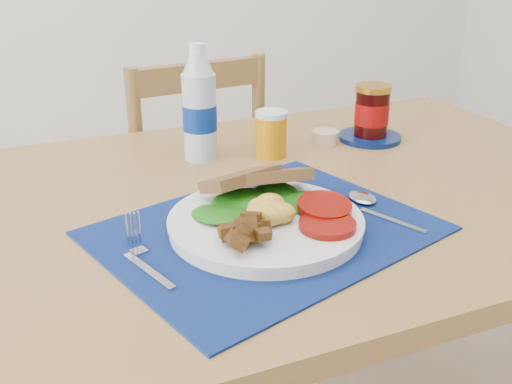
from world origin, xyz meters
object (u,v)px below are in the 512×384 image
Objects in this scene: breakfast_plate at (263,219)px; jam_on_saucer at (372,116)px; water_bottle at (200,110)px; chair_far at (187,174)px; juice_glass at (271,135)px.

breakfast_plate is 2.17× the size of jam_on_saucer.
water_bottle is 0.40m from jam_on_saucer.
juice_glass is (0.07, -0.43, 0.24)m from chair_far.
jam_on_saucer reaches higher than breakfast_plate.
jam_on_saucer is (0.42, 0.33, 0.03)m from breakfast_plate.
jam_on_saucer reaches higher than juice_glass.
juice_glass is (0.16, 0.33, 0.02)m from breakfast_plate.
juice_glass is at bearing -178.15° from jam_on_saucer.
juice_glass reaches higher than breakfast_plate.
chair_far is 11.74× the size of juice_glass.
juice_glass is at bearing 57.99° from breakfast_plate.
juice_glass is (0.14, -0.04, -0.06)m from water_bottle.
chair_far is 7.64× the size of jam_on_saucer.
chair_far is 3.52× the size of breakfast_plate.
breakfast_plate is 0.36m from juice_glass.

